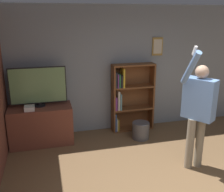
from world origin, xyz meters
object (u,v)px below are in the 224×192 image
at_px(game_console, 29,108).
at_px(person, 199,107).
at_px(bookshelf, 129,97).
at_px(waste_bin, 141,130).
at_px(television, 38,86).

relative_size(game_console, person, 0.09).
bearing_deg(bookshelf, waste_bin, -78.60).
bearing_deg(television, person, -33.13).
distance_m(bookshelf, person, 1.88).
xyz_separation_m(television, game_console, (-0.18, -0.21, -0.36)).
bearing_deg(television, bookshelf, 4.23).
bearing_deg(person, bookshelf, 165.43).
height_order(bookshelf, waste_bin, bookshelf).
distance_m(person, waste_bin, 1.61).
height_order(television, game_console, television).
xyz_separation_m(game_console, person, (2.67, -1.41, 0.27)).
distance_m(television, game_console, 0.45).
relative_size(bookshelf, waste_bin, 4.22).
height_order(television, person, person).
distance_m(game_console, waste_bin, 2.27).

